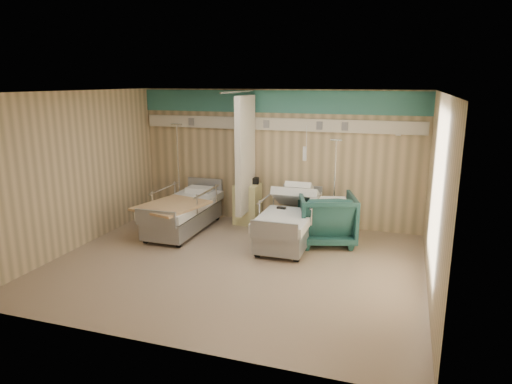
% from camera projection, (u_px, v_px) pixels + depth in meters
% --- Properties ---
extents(ground, '(6.00, 5.00, 0.00)m').
position_uv_depth(ground, '(235.00, 264.00, 7.57)').
color(ground, gray).
rests_on(ground, ground).
extents(room_walls, '(6.04, 5.04, 2.82)m').
position_uv_depth(room_walls, '(238.00, 151.00, 7.37)').
color(room_walls, tan).
rests_on(room_walls, ground).
extents(bed_right, '(1.00, 2.16, 0.63)m').
position_uv_depth(bed_right, '(290.00, 227.00, 8.51)').
color(bed_right, silver).
rests_on(bed_right, ground).
extents(bed_left, '(1.00, 2.16, 0.63)m').
position_uv_depth(bed_left, '(184.00, 216.00, 9.18)').
color(bed_left, silver).
rests_on(bed_left, ground).
extents(bedside_cabinet, '(0.50, 0.48, 0.85)m').
position_uv_depth(bedside_cabinet, '(247.00, 204.00, 9.66)').
color(bedside_cabinet, beige).
rests_on(bedside_cabinet, ground).
extents(visitor_armchair, '(1.27, 1.29, 0.95)m').
position_uv_depth(visitor_armchair, '(326.00, 218.00, 8.47)').
color(visitor_armchair, '#1B4543').
rests_on(visitor_armchair, ground).
extents(waffle_blanket, '(0.80, 0.74, 0.08)m').
position_uv_depth(waffle_blanket, '(329.00, 192.00, 8.30)').
color(waffle_blanket, white).
rests_on(waffle_blanket, visitor_armchair).
extents(iv_stand_right, '(0.33, 0.33, 1.87)m').
position_uv_depth(iv_stand_right, '(333.00, 214.00, 9.09)').
color(iv_stand_right, silver).
rests_on(iv_stand_right, ground).
extents(iv_stand_left, '(0.37, 0.37, 2.07)m').
position_uv_depth(iv_stand_left, '(180.00, 198.00, 10.13)').
color(iv_stand_left, silver).
rests_on(iv_stand_left, ground).
extents(call_remote, '(0.17, 0.09, 0.04)m').
position_uv_depth(call_remote, '(281.00, 208.00, 8.53)').
color(call_remote, black).
rests_on(call_remote, bed_right).
extents(tan_blanket, '(1.28, 1.47, 0.04)m').
position_uv_depth(tan_blanket, '(172.00, 206.00, 8.67)').
color(tan_blanket, tan).
rests_on(tan_blanket, bed_left).
extents(toiletry_bag, '(0.27, 0.20, 0.13)m').
position_uv_depth(toiletry_bag, '(253.00, 181.00, 9.60)').
color(toiletry_bag, black).
rests_on(toiletry_bag, bedside_cabinet).
extents(white_cup, '(0.11, 0.11, 0.13)m').
position_uv_depth(white_cup, '(240.00, 180.00, 9.68)').
color(white_cup, white).
rests_on(white_cup, bedside_cabinet).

